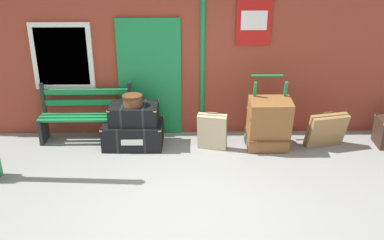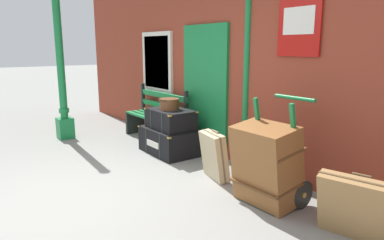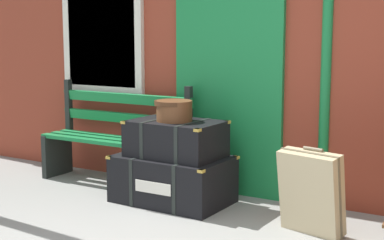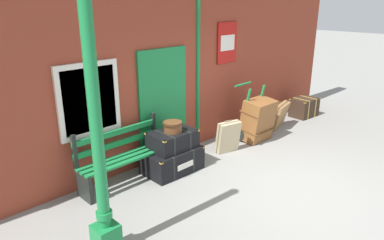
% 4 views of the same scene
% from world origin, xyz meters
% --- Properties ---
extents(ground_plane, '(60.00, 60.00, 0.00)m').
position_xyz_m(ground_plane, '(0.00, 0.00, 0.00)').
color(ground_plane, gray).
extents(brick_facade, '(10.40, 0.35, 3.20)m').
position_xyz_m(brick_facade, '(-0.02, 2.60, 1.60)').
color(brick_facade, brown).
rests_on(brick_facade, ground).
extents(lamp_post, '(0.28, 0.28, 3.05)m').
position_xyz_m(lamp_post, '(-2.86, 0.81, 1.16)').
color(lamp_post, '#197A3D').
rests_on(lamp_post, ground).
extents(platform_bench, '(1.60, 0.43, 1.01)m').
position_xyz_m(platform_bench, '(-1.67, 2.16, 0.44)').
color(platform_bench, '#197A3D').
rests_on(platform_bench, ground).
extents(steamer_trunk_base, '(1.02, 0.67, 0.43)m').
position_xyz_m(steamer_trunk_base, '(-0.84, 1.90, 0.21)').
color(steamer_trunk_base, black).
rests_on(steamer_trunk_base, ground).
extents(steamer_trunk_middle, '(0.82, 0.57, 0.33)m').
position_xyz_m(steamer_trunk_middle, '(-0.81, 1.91, 0.58)').
color(steamer_trunk_middle, black).
rests_on(steamer_trunk_middle, steamer_trunk_base).
extents(round_hatbox, '(0.34, 0.33, 0.18)m').
position_xyz_m(round_hatbox, '(-0.81, 1.89, 0.85)').
color(round_hatbox, brown).
rests_on(round_hatbox, steamer_trunk_middle).
extents(porters_trolley, '(0.71, 0.61, 1.20)m').
position_xyz_m(porters_trolley, '(1.44, 1.87, 0.27)').
color(porters_trolley, black).
rests_on(porters_trolley, ground).
extents(large_brown_trunk, '(0.70, 0.55, 0.93)m').
position_xyz_m(large_brown_trunk, '(1.44, 1.69, 0.47)').
color(large_brown_trunk, brown).
rests_on(large_brown_trunk, ground).
extents(suitcase_brown, '(0.53, 0.35, 0.67)m').
position_xyz_m(suitcase_brown, '(0.51, 1.73, 0.32)').
color(suitcase_brown, tan).
rests_on(suitcase_brown, ground).
extents(suitcase_cream, '(0.72, 0.44, 0.64)m').
position_xyz_m(suitcase_cream, '(2.45, 1.78, 0.31)').
color(suitcase_cream, olive).
rests_on(suitcase_cream, ground).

